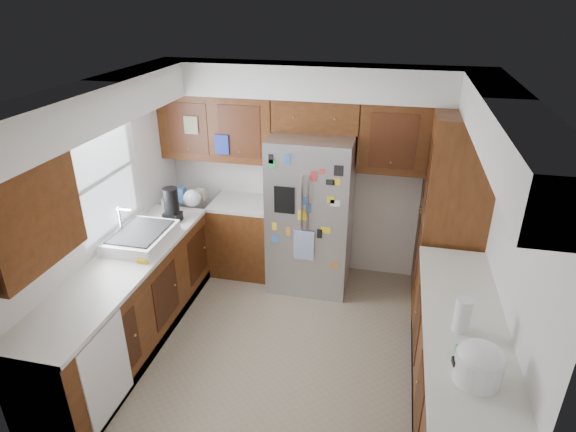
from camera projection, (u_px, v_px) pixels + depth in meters
The scene contains 12 objects.
floor at pixel (287, 345), 4.76m from camera, with size 3.60×3.60×0.00m, color gray.
room_shell at pixel (285, 158), 4.33m from camera, with size 3.64×3.24×2.52m.
left_counter_run at pixel (157, 290), 4.88m from camera, with size 1.36×3.20×0.92m.
right_counter_run at pixel (456, 371), 3.86m from camera, with size 0.63×2.25×0.92m.
pantry at pixel (452, 214), 5.02m from camera, with size 0.60×0.90×2.15m, color #43230D.
fridge at pixel (311, 213), 5.44m from camera, with size 0.90×0.79×1.80m.
bridge_cabinet at pixel (317, 114), 5.18m from camera, with size 0.96×0.34×0.35m, color #43230D.
fridge_top_items at pixel (310, 86), 5.03m from camera, with size 0.75×0.32×0.30m.
sink_assembly at pixel (141, 237), 4.73m from camera, with size 0.52×0.72×0.37m.
left_counter_clutter at pixel (179, 202), 5.35m from camera, with size 0.37×0.92×0.38m.
rice_cooker at pixel (479, 363), 3.03m from camera, with size 0.31×0.30×0.27m.
paper_towel at pixel (462, 315), 3.49m from camera, with size 0.12×0.12×0.27m, color white.
Camera 1 is at (0.84, -3.66, 3.20)m, focal length 30.00 mm.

